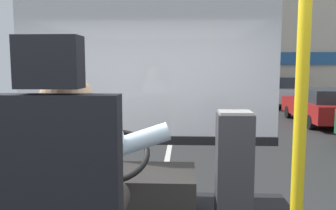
{
  "coord_description": "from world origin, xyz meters",
  "views": [
    {
      "loc": [
        0.37,
        -1.65,
        2.04
      ],
      "look_at": [
        0.22,
        1.42,
        1.69
      ],
      "focal_mm": 37.08,
      "sensor_mm": 36.0,
      "label": 1
    }
  ],
  "objects_px": {
    "handrail_pole": "(300,119)",
    "parked_car_red": "(325,106)",
    "parked_car_white": "(277,91)",
    "steering_console": "(125,194)",
    "bus_driver": "(75,184)",
    "fare_box": "(234,173)"
  },
  "relations": [
    {
      "from": "bus_driver",
      "to": "parked_car_red",
      "type": "distance_m",
      "value": 12.21
    },
    {
      "from": "parked_car_white",
      "to": "fare_box",
      "type": "bearing_deg",
      "value": -105.71
    },
    {
      "from": "fare_box",
      "to": "parked_car_white",
      "type": "relative_size",
      "value": 0.22
    },
    {
      "from": "bus_driver",
      "to": "handrail_pole",
      "type": "height_order",
      "value": "handrail_pole"
    },
    {
      "from": "steering_console",
      "to": "parked_car_white",
      "type": "relative_size",
      "value": 0.27
    },
    {
      "from": "bus_driver",
      "to": "steering_console",
      "type": "bearing_deg",
      "value": 90.0
    },
    {
      "from": "parked_car_red",
      "to": "parked_car_white",
      "type": "bearing_deg",
      "value": 92.4
    },
    {
      "from": "handrail_pole",
      "to": "parked_car_red",
      "type": "relative_size",
      "value": 0.53
    },
    {
      "from": "parked_car_white",
      "to": "bus_driver",
      "type": "bearing_deg",
      "value": -107.38
    },
    {
      "from": "steering_console",
      "to": "handrail_pole",
      "type": "height_order",
      "value": "handrail_pole"
    },
    {
      "from": "fare_box",
      "to": "parked_car_red",
      "type": "distance_m",
      "value": 10.87
    },
    {
      "from": "bus_driver",
      "to": "steering_console",
      "type": "relative_size",
      "value": 0.74
    },
    {
      "from": "fare_box",
      "to": "steering_console",
      "type": "bearing_deg",
      "value": 170.23
    },
    {
      "from": "bus_driver",
      "to": "parked_car_red",
      "type": "xyz_separation_m",
      "value": [
        5.4,
        10.91,
        -0.9
      ]
    },
    {
      "from": "bus_driver",
      "to": "parked_car_red",
      "type": "height_order",
      "value": "bus_driver"
    },
    {
      "from": "steering_console",
      "to": "fare_box",
      "type": "distance_m",
      "value": 0.87
    },
    {
      "from": "bus_driver",
      "to": "parked_car_white",
      "type": "height_order",
      "value": "bus_driver"
    },
    {
      "from": "bus_driver",
      "to": "handrail_pole",
      "type": "xyz_separation_m",
      "value": [
        0.86,
        -0.2,
        0.32
      ]
    },
    {
      "from": "steering_console",
      "to": "handrail_pole",
      "type": "bearing_deg",
      "value": -58.5
    },
    {
      "from": "parked_car_red",
      "to": "handrail_pole",
      "type": "bearing_deg",
      "value": -112.23
    },
    {
      "from": "handrail_pole",
      "to": "parked_car_red",
      "type": "xyz_separation_m",
      "value": [
        4.54,
        11.11,
        -1.22
      ]
    },
    {
      "from": "steering_console",
      "to": "parked_car_red",
      "type": "height_order",
      "value": "steering_console"
    }
  ]
}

